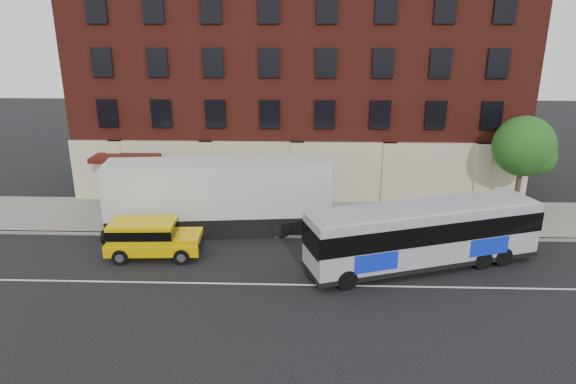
{
  "coord_description": "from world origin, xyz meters",
  "views": [
    {
      "loc": [
        0.5,
        -20.55,
        11.56
      ],
      "look_at": [
        -0.38,
        5.5,
        2.86
      ],
      "focal_mm": 31.89,
      "sensor_mm": 36.0,
      "label": 1
    }
  ],
  "objects_px": {
    "street_tree": "(524,149)",
    "yellow_suv": "(150,236)",
    "shipping_container": "(219,197)",
    "sign_pole": "(145,210)",
    "city_bus": "(424,233)"
  },
  "relations": [
    {
      "from": "street_tree",
      "to": "city_bus",
      "type": "distance_m",
      "value": 10.26
    },
    {
      "from": "street_tree",
      "to": "shipping_container",
      "type": "bearing_deg",
      "value": -171.46
    },
    {
      "from": "sign_pole",
      "to": "yellow_suv",
      "type": "bearing_deg",
      "value": -68.92
    },
    {
      "from": "city_bus",
      "to": "shipping_container",
      "type": "xyz_separation_m",
      "value": [
        -10.69,
        4.16,
        0.29
      ]
    },
    {
      "from": "street_tree",
      "to": "yellow_suv",
      "type": "bearing_deg",
      "value": -163.62
    },
    {
      "from": "sign_pole",
      "to": "city_bus",
      "type": "height_order",
      "value": "city_bus"
    },
    {
      "from": "sign_pole",
      "to": "yellow_suv",
      "type": "distance_m",
      "value": 3.05
    },
    {
      "from": "city_bus",
      "to": "shipping_container",
      "type": "height_order",
      "value": "shipping_container"
    },
    {
      "from": "sign_pole",
      "to": "shipping_container",
      "type": "height_order",
      "value": "shipping_container"
    },
    {
      "from": "street_tree",
      "to": "yellow_suv",
      "type": "height_order",
      "value": "street_tree"
    },
    {
      "from": "shipping_container",
      "to": "street_tree",
      "type": "bearing_deg",
      "value": 8.54
    },
    {
      "from": "sign_pole",
      "to": "city_bus",
      "type": "distance_m",
      "value": 15.27
    },
    {
      "from": "street_tree",
      "to": "shipping_container",
      "type": "height_order",
      "value": "street_tree"
    },
    {
      "from": "street_tree",
      "to": "shipping_container",
      "type": "xyz_separation_m",
      "value": [
        -17.87,
        -2.68,
        -2.34
      ]
    },
    {
      "from": "city_bus",
      "to": "shipping_container",
      "type": "distance_m",
      "value": 11.47
    }
  ]
}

